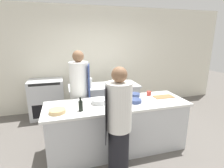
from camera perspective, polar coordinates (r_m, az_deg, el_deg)
name	(u,v)px	position (r m, az deg, el deg)	size (l,w,h in m)	color
ground_plane	(117,147)	(3.47, 1.68, -19.96)	(16.00, 16.00, 0.00)	#605B56
wall_back	(95,59)	(4.95, -5.70, 8.07)	(8.00, 0.06, 2.80)	silver
prep_counter	(117,126)	(3.24, 1.74, -13.49)	(2.48, 0.81, 0.89)	silver
pass_counter	(104,102)	(4.31, -2.55, -6.04)	(1.66, 0.69, 0.89)	silver
oven_range	(47,98)	(4.75, -20.41, -4.46)	(0.83, 0.60, 0.97)	silver
chef_at_prep_near	(119,125)	(2.49, 2.16, -13.13)	(0.40, 0.38, 1.63)	black
chef_at_stove	(80,95)	(3.56, -10.36, -3.47)	(0.42, 0.40, 1.75)	black
bottle_olive_oil	(118,102)	(2.87, 1.98, -5.79)	(0.06, 0.06, 0.21)	#2D5175
bottle_vinegar	(81,105)	(2.74, -10.20, -6.92)	(0.07, 0.07, 0.22)	black
bottle_wine	(129,94)	(3.22, 5.68, -3.19)	(0.07, 0.07, 0.25)	silver
bowl_mixing_large	(134,95)	(3.39, 7.34, -3.55)	(0.21, 0.21, 0.06)	navy
bowl_prep_small	(99,101)	(3.03, -4.13, -5.61)	(0.28, 0.28, 0.08)	#B7BABC
bowl_ceramic_blue	(57,111)	(2.78, -17.44, -8.45)	(0.25, 0.25, 0.06)	tan
bowl_wooden_salad	(135,101)	(3.09, 7.61, -5.45)	(0.22, 0.22, 0.06)	navy
cup	(149,93)	(3.50, 11.95, -2.99)	(0.09, 0.09, 0.08)	#B2382D
cutting_board	(163,97)	(3.48, 16.45, -3.98)	(0.38, 0.20, 0.01)	olive
stockpot	(86,83)	(3.99, -8.44, 0.35)	(0.28, 0.28, 0.21)	silver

